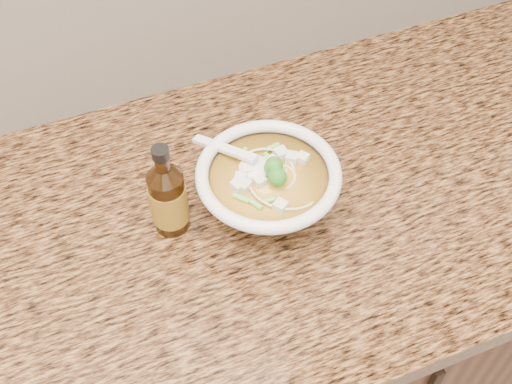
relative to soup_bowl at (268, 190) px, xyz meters
name	(u,v)px	position (x,y,z in m)	size (l,w,h in m)	color
counter_slab	(42,279)	(-0.36, 0.02, -0.07)	(4.00, 0.68, 0.04)	brown
soup_bowl	(268,190)	(0.00, 0.00, 0.00)	(0.22, 0.23, 0.12)	white
hot_sauce_bottle	(168,198)	(-0.15, 0.03, 0.01)	(0.07, 0.07, 0.17)	#3C1F08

